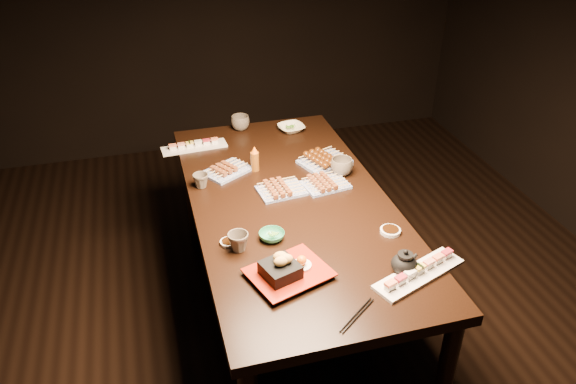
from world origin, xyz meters
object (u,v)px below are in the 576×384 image
object	(u,v)px
yakitori_plate_center	(281,187)
sushi_platter_near	(419,270)
edamame_bowl_green	(272,236)
teacup_far_left	(201,181)
teacup_mid_right	(342,167)
yakitori_plate_right	(326,181)
teacup_near_left	(238,242)
teapot	(405,262)
edamame_bowl_cream	(291,128)
sushi_platter_far	(194,145)
teacup_far_right	(240,123)
condiment_bottle	(255,158)
tempura_tray	(289,265)
yakitori_plate_left	(227,167)
dining_table	(291,264)

from	to	relation	value
yakitori_plate_center	sushi_platter_near	bearing A→B (deg)	-70.92
edamame_bowl_green	teacup_far_left	size ratio (longest dim) A/B	1.43
teacup_mid_right	edamame_bowl_green	bearing A→B (deg)	-136.93
yakitori_plate_right	edamame_bowl_green	xyz separation A→B (m)	(-0.36, -0.35, -0.01)
teacup_near_left	teapot	size ratio (longest dim) A/B	0.71
yakitori_plate_center	edamame_bowl_cream	world-z (taller)	yakitori_plate_center
yakitori_plate_right	sushi_platter_near	bearing A→B (deg)	-89.01
yakitori_plate_right	teacup_far_left	distance (m)	0.60
sushi_platter_far	teapot	size ratio (longest dim) A/B	2.93
edamame_bowl_green	teacup_far_right	world-z (taller)	teacup_far_right
sushi_platter_far	edamame_bowl_cream	distance (m)	0.57
yakitori_plate_right	sushi_platter_far	bearing A→B (deg)	125.23
yakitori_plate_right	condiment_bottle	distance (m)	0.39
tempura_tray	yakitori_plate_left	bearing A→B (deg)	77.16
edamame_bowl_cream	teacup_far_left	xyz separation A→B (m)	(-0.59, -0.49, 0.02)
edamame_bowl_cream	yakitori_plate_center	bearing A→B (deg)	-109.75
edamame_bowl_green	teacup_mid_right	bearing A→B (deg)	43.07
teacup_mid_right	condiment_bottle	xyz separation A→B (m)	(-0.41, 0.16, 0.02)
yakitori_plate_left	tempura_tray	xyz separation A→B (m)	(0.08, -0.86, 0.03)
edamame_bowl_cream	teapot	distance (m)	1.34
yakitori_plate_center	yakitori_plate_right	world-z (taller)	same
sushi_platter_near	yakitori_plate_left	bearing A→B (deg)	98.49
edamame_bowl_cream	teacup_far_right	xyz separation A→B (m)	(-0.28, 0.10, 0.02)
sushi_platter_far	yakitori_plate_right	world-z (taller)	yakitori_plate_right
dining_table	yakitori_plate_left	world-z (taller)	yakitori_plate_left
yakitori_plate_center	edamame_bowl_green	world-z (taller)	yakitori_plate_center
tempura_tray	teacup_mid_right	xyz separation A→B (m)	(0.47, 0.69, -0.01)
teapot	condiment_bottle	distance (m)	1.01
condiment_bottle	edamame_bowl_cream	bearing A→B (deg)	52.60
teacup_mid_right	teacup_far_left	xyz separation A→B (m)	(-0.70, 0.06, -0.01)
yakitori_plate_right	condiment_bottle	bearing A→B (deg)	130.75
yakitori_plate_right	yakitori_plate_left	size ratio (longest dim) A/B	0.96
edamame_bowl_cream	teacup_near_left	bearing A→B (deg)	-116.48
teapot	tempura_tray	bearing A→B (deg)	147.12
teacup_far_left	condiment_bottle	distance (m)	0.31
dining_table	teacup_far_left	xyz separation A→B (m)	(-0.38, 0.24, 0.41)
edamame_bowl_cream	teacup_far_right	bearing A→B (deg)	160.18
dining_table	yakitori_plate_left	bearing A→B (deg)	115.49
yakitori_plate_left	teacup_near_left	xyz separation A→B (m)	(-0.07, -0.65, 0.01)
sushi_platter_near	tempura_tray	distance (m)	0.50
dining_table	teacup_near_left	size ratio (longest dim) A/B	20.98
teacup_mid_right	condiment_bottle	distance (m)	0.44
teacup_far_right	yakitori_plate_right	bearing A→B (deg)	-70.10
teapot	teacup_far_left	bearing A→B (deg)	107.32
dining_table	teacup_mid_right	xyz separation A→B (m)	(0.31, 0.17, 0.42)
edamame_bowl_cream	tempura_tray	world-z (taller)	tempura_tray
edamame_bowl_green	teacup_near_left	xyz separation A→B (m)	(-0.15, -0.04, 0.02)
sushi_platter_near	teacup_mid_right	distance (m)	0.82
yakitori_plate_center	teacup_far_left	bearing A→B (deg)	151.27
yakitori_plate_right	dining_table	bearing A→B (deg)	-165.58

